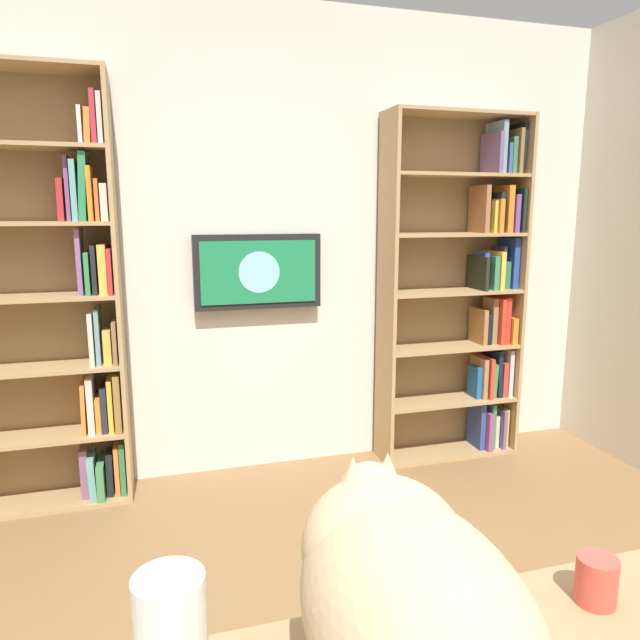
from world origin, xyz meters
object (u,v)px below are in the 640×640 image
bookshelf_right (53,306)px  coffee_mug (596,580)px  wall_mounted_tv (259,272)px  cat (404,595)px  bookshelf_left (467,294)px

bookshelf_right → coffee_mug: (-1.32, 2.36, -0.24)m
wall_mounted_tv → cat: size_ratio=1.06×
bookshelf_right → coffee_mug: bookshelf_right is taller
bookshelf_left → wall_mounted_tv: 1.32m
bookshelf_right → coffee_mug: 2.72m
bookshelf_right → coffee_mug: bearing=119.1°
wall_mounted_tv → cat: bearing=84.8°
bookshelf_left → bookshelf_right: size_ratio=0.95×
wall_mounted_tv → coffee_mug: (-0.23, 2.44, -0.38)m
bookshelf_left → coffee_mug: bearing=65.4°
wall_mounted_tv → coffee_mug: bearing=95.3°
cat → wall_mounted_tv: bearing=-95.2°
bookshelf_right → cat: (-0.86, 2.45, -0.12)m
bookshelf_right → wall_mounted_tv: (-1.09, -0.08, 0.14)m
bookshelf_left → coffee_mug: bookshelf_left is taller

